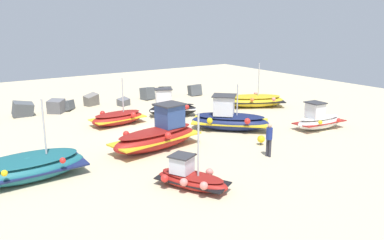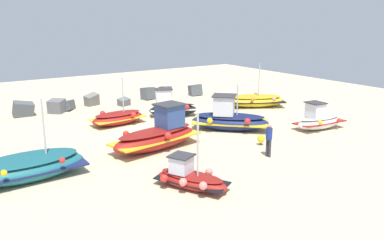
{
  "view_description": "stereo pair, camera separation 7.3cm",
  "coord_description": "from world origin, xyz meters",
  "px_view_note": "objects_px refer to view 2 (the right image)",
  "views": [
    {
      "loc": [
        -11.46,
        -20.81,
        6.86
      ],
      "look_at": [
        1.48,
        -1.62,
        0.9
      ],
      "focal_mm": 38.15,
      "sensor_mm": 36.0,
      "label": 1
    },
    {
      "loc": [
        -11.4,
        -20.86,
        6.86
      ],
      "look_at": [
        1.48,
        -1.62,
        0.9
      ],
      "focal_mm": 38.15,
      "sensor_mm": 36.0,
      "label": 2
    }
  ],
  "objects_px": {
    "fishing_boat_4": "(171,107)",
    "fishing_boat_5": "(254,101)",
    "person_walking": "(269,138)",
    "fishing_boat_6": "(118,118)",
    "fishing_boat_0": "(319,120)",
    "fishing_boat_1": "(229,119)",
    "fishing_boat_3": "(28,167)",
    "fishing_boat_2": "(158,135)",
    "fishing_boat_7": "(190,178)",
    "mooring_buoy_0": "(261,139)"
  },
  "relations": [
    {
      "from": "fishing_boat_6",
      "to": "mooring_buoy_0",
      "type": "relative_size",
      "value": 6.79
    },
    {
      "from": "fishing_boat_6",
      "to": "person_walking",
      "type": "relative_size",
      "value": 2.17
    },
    {
      "from": "fishing_boat_2",
      "to": "person_walking",
      "type": "bearing_deg",
      "value": -56.03
    },
    {
      "from": "fishing_boat_1",
      "to": "person_walking",
      "type": "relative_size",
      "value": 2.69
    },
    {
      "from": "mooring_buoy_0",
      "to": "fishing_boat_4",
      "type": "bearing_deg",
      "value": 94.54
    },
    {
      "from": "fishing_boat_2",
      "to": "fishing_boat_5",
      "type": "bearing_deg",
      "value": 14.13
    },
    {
      "from": "fishing_boat_6",
      "to": "mooring_buoy_0",
      "type": "height_order",
      "value": "fishing_boat_6"
    },
    {
      "from": "fishing_boat_6",
      "to": "fishing_boat_5",
      "type": "bearing_deg",
      "value": 169.52
    },
    {
      "from": "fishing_boat_1",
      "to": "fishing_boat_6",
      "type": "height_order",
      "value": "fishing_boat_6"
    },
    {
      "from": "fishing_boat_3",
      "to": "mooring_buoy_0",
      "type": "bearing_deg",
      "value": 167.32
    },
    {
      "from": "fishing_boat_2",
      "to": "fishing_boat_5",
      "type": "height_order",
      "value": "fishing_boat_5"
    },
    {
      "from": "fishing_boat_0",
      "to": "fishing_boat_2",
      "type": "height_order",
      "value": "fishing_boat_2"
    },
    {
      "from": "fishing_boat_5",
      "to": "mooring_buoy_0",
      "type": "relative_size",
      "value": 9.22
    },
    {
      "from": "fishing_boat_3",
      "to": "mooring_buoy_0",
      "type": "height_order",
      "value": "fishing_boat_3"
    },
    {
      "from": "fishing_boat_4",
      "to": "fishing_boat_7",
      "type": "distance_m",
      "value": 12.29
    },
    {
      "from": "fishing_boat_7",
      "to": "person_walking",
      "type": "xyz_separation_m",
      "value": [
        5.34,
        0.98,
        0.55
      ]
    },
    {
      "from": "fishing_boat_6",
      "to": "person_walking",
      "type": "xyz_separation_m",
      "value": [
        3.68,
        -9.95,
        0.56
      ]
    },
    {
      "from": "fishing_boat_5",
      "to": "person_walking",
      "type": "xyz_separation_m",
      "value": [
        -7.23,
        -9.02,
        0.51
      ]
    },
    {
      "from": "mooring_buoy_0",
      "to": "fishing_boat_2",
      "type": "bearing_deg",
      "value": 152.05
    },
    {
      "from": "fishing_boat_1",
      "to": "person_walking",
      "type": "bearing_deg",
      "value": 117.92
    },
    {
      "from": "fishing_boat_2",
      "to": "fishing_boat_7",
      "type": "relative_size",
      "value": 1.6
    },
    {
      "from": "fishing_boat_7",
      "to": "fishing_boat_3",
      "type": "bearing_deg",
      "value": 22.81
    },
    {
      "from": "fishing_boat_3",
      "to": "fishing_boat_6",
      "type": "height_order",
      "value": "fishing_boat_3"
    },
    {
      "from": "fishing_boat_1",
      "to": "fishing_boat_7",
      "type": "xyz_separation_m",
      "value": [
        -6.83,
        -5.96,
        -0.25
      ]
    },
    {
      "from": "fishing_boat_4",
      "to": "person_walking",
      "type": "height_order",
      "value": "fishing_boat_4"
    },
    {
      "from": "fishing_boat_0",
      "to": "fishing_boat_6",
      "type": "bearing_deg",
      "value": -34.52
    },
    {
      "from": "fishing_boat_4",
      "to": "fishing_boat_7",
      "type": "bearing_deg",
      "value": 86.95
    },
    {
      "from": "fishing_boat_2",
      "to": "fishing_boat_4",
      "type": "distance_m",
      "value": 7.14
    },
    {
      "from": "fishing_boat_4",
      "to": "mooring_buoy_0",
      "type": "height_order",
      "value": "fishing_boat_4"
    },
    {
      "from": "fishing_boat_0",
      "to": "fishing_boat_7",
      "type": "height_order",
      "value": "fishing_boat_7"
    },
    {
      "from": "fishing_boat_3",
      "to": "person_walking",
      "type": "bearing_deg",
      "value": 158.45
    },
    {
      "from": "person_walking",
      "to": "mooring_buoy_0",
      "type": "xyz_separation_m",
      "value": [
        1.0,
        1.58,
        -0.65
      ]
    },
    {
      "from": "fishing_boat_0",
      "to": "fishing_boat_5",
      "type": "bearing_deg",
      "value": -93.99
    },
    {
      "from": "fishing_boat_0",
      "to": "fishing_boat_4",
      "type": "height_order",
      "value": "fishing_boat_4"
    },
    {
      "from": "fishing_boat_7",
      "to": "person_walking",
      "type": "distance_m",
      "value": 5.46
    },
    {
      "from": "fishing_boat_2",
      "to": "fishing_boat_1",
      "type": "bearing_deg",
      "value": -1.03
    },
    {
      "from": "fishing_boat_1",
      "to": "person_walking",
      "type": "height_order",
      "value": "fishing_boat_1"
    },
    {
      "from": "fishing_boat_1",
      "to": "fishing_boat_2",
      "type": "xyz_separation_m",
      "value": [
        -5.43,
        -0.78,
        0.04
      ]
    },
    {
      "from": "fishing_boat_1",
      "to": "fishing_boat_3",
      "type": "relative_size",
      "value": 0.92
    },
    {
      "from": "fishing_boat_1",
      "to": "fishing_boat_3",
      "type": "height_order",
      "value": "fishing_boat_3"
    },
    {
      "from": "fishing_boat_4",
      "to": "fishing_boat_5",
      "type": "xyz_separation_m",
      "value": [
        6.9,
        -0.9,
        -0.18
      ]
    },
    {
      "from": "fishing_boat_2",
      "to": "fishing_boat_5",
      "type": "relative_size",
      "value": 1.07
    },
    {
      "from": "fishing_boat_2",
      "to": "fishing_boat_3",
      "type": "height_order",
      "value": "fishing_boat_3"
    },
    {
      "from": "fishing_boat_4",
      "to": "fishing_boat_7",
      "type": "xyz_separation_m",
      "value": [
        -5.67,
        -10.9,
        -0.22
      ]
    },
    {
      "from": "fishing_boat_1",
      "to": "person_walking",
      "type": "xyz_separation_m",
      "value": [
        -1.49,
        -4.98,
        0.3
      ]
    },
    {
      "from": "fishing_boat_1",
      "to": "fishing_boat_7",
      "type": "relative_size",
      "value": 1.37
    },
    {
      "from": "fishing_boat_0",
      "to": "mooring_buoy_0",
      "type": "distance_m",
      "value": 5.25
    },
    {
      "from": "fishing_boat_3",
      "to": "person_walking",
      "type": "height_order",
      "value": "fishing_boat_3"
    },
    {
      "from": "person_walking",
      "to": "fishing_boat_1",
      "type": "bearing_deg",
      "value": -114.57
    },
    {
      "from": "fishing_boat_7",
      "to": "person_walking",
      "type": "bearing_deg",
      "value": -105.68
    }
  ]
}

